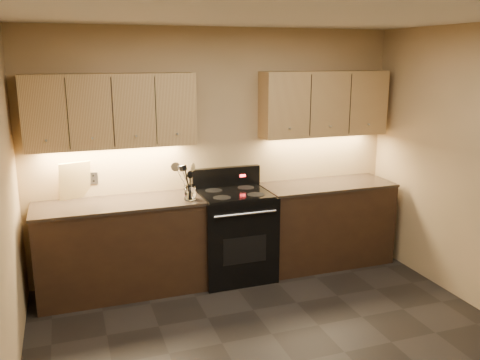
{
  "coord_description": "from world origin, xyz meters",
  "views": [
    {
      "loc": [
        -1.54,
        -3.14,
        2.31
      ],
      "look_at": [
        0.06,
        1.45,
        1.12
      ],
      "focal_mm": 38.0,
      "sensor_mm": 36.0,
      "label": 1
    }
  ],
  "objects": [
    {
      "name": "counter_left",
      "position": [
        -1.1,
        1.7,
        0.47
      ],
      "size": [
        1.62,
        0.62,
        0.93
      ],
      "color": "black",
      "rests_on": "ground"
    },
    {
      "name": "steel_skimmer",
      "position": [
        -0.4,
        1.56,
        1.14
      ],
      "size": [
        0.25,
        0.12,
        0.38
      ],
      "primitive_type": null,
      "rotation": [
        -0.05,
        -0.45,
        -0.06
      ],
      "color": "silver",
      "rests_on": "utensil_crock"
    },
    {
      "name": "ceiling",
      "position": [
        0.0,
        0.0,
        2.6
      ],
      "size": [
        4.0,
        4.0,
        0.0
      ],
      "primitive_type": "plane",
      "rotation": [
        3.14,
        0.0,
        0.0
      ],
      "color": "silver",
      "rests_on": "wall_back"
    },
    {
      "name": "upper_cab_right",
      "position": [
        1.18,
        1.85,
        1.8
      ],
      "size": [
        1.44,
        0.3,
        0.7
      ],
      "primitive_type": "cube",
      "color": "tan",
      "rests_on": "wall_back"
    },
    {
      "name": "black_spoon",
      "position": [
        -0.42,
        1.58,
        1.1
      ],
      "size": [
        0.08,
        0.15,
        0.31
      ],
      "primitive_type": null,
      "rotation": [
        0.32,
        -0.03,
        -0.06
      ],
      "color": "black",
      "rests_on": "utensil_crock"
    },
    {
      "name": "counter_right",
      "position": [
        1.18,
        1.7,
        0.47
      ],
      "size": [
        1.46,
        0.62,
        0.93
      ],
      "color": "black",
      "rests_on": "ground"
    },
    {
      "name": "outlet_plate",
      "position": [
        -1.3,
        1.99,
        1.12
      ],
      "size": [
        0.08,
        0.01,
        0.12
      ],
      "primitive_type": "cube",
      "color": "#B2B5BA",
      "rests_on": "wall_back"
    },
    {
      "name": "utensil_crock",
      "position": [
        -0.42,
        1.57,
        1.0
      ],
      "size": [
        0.12,
        0.12,
        0.14
      ],
      "color": "white",
      "rests_on": "counter_left"
    },
    {
      "name": "wooden_spoon",
      "position": [
        -0.44,
        1.55,
        1.12
      ],
      "size": [
        0.15,
        0.15,
        0.35
      ],
      "primitive_type": null,
      "rotation": [
        -0.21,
        0.28,
        0.15
      ],
      "color": "tan",
      "rests_on": "utensil_crock"
    },
    {
      "name": "steel_spatula",
      "position": [
        -0.39,
        1.57,
        1.13
      ],
      "size": [
        0.21,
        0.12,
        0.38
      ],
      "primitive_type": null,
      "rotation": [
        0.11,
        -0.34,
        -0.1
      ],
      "color": "silver",
      "rests_on": "utensil_crock"
    },
    {
      "name": "stove",
      "position": [
        0.08,
        1.68,
        0.48
      ],
      "size": [
        0.76,
        0.68,
        1.14
      ],
      "color": "black",
      "rests_on": "ground"
    },
    {
      "name": "black_turner",
      "position": [
        -0.41,
        1.56,
        1.12
      ],
      "size": [
        0.17,
        0.12,
        0.37
      ],
      "primitive_type": null,
      "rotation": [
        -0.04,
        -0.18,
        0.43
      ],
      "color": "black",
      "rests_on": "utensil_crock"
    },
    {
      "name": "cutting_board",
      "position": [
        -1.48,
        1.95,
        1.12
      ],
      "size": [
        0.32,
        0.17,
        0.38
      ],
      "primitive_type": "cube",
      "rotation": [
        0.21,
        0.0,
        0.25
      ],
      "color": "tan",
      "rests_on": "counter_left"
    },
    {
      "name": "wall_back",
      "position": [
        0.0,
        2.0,
        1.3
      ],
      "size": [
        4.0,
        0.04,
        2.6
      ],
      "primitive_type": "cube",
      "color": "tan",
      "rests_on": "ground"
    },
    {
      "name": "upper_cab_left",
      "position": [
        -1.1,
        1.85,
        1.8
      ],
      "size": [
        1.6,
        0.3,
        0.7
      ],
      "primitive_type": "cube",
      "color": "tan",
      "rests_on": "wall_back"
    }
  ]
}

